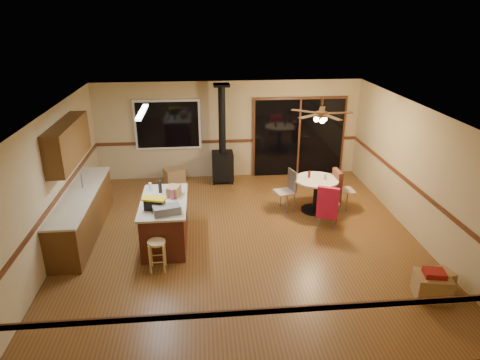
{
  "coord_description": "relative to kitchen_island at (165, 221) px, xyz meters",
  "views": [
    {
      "loc": [
        -0.74,
        -7.54,
        4.33
      ],
      "look_at": [
        0.0,
        0.3,
        1.15
      ],
      "focal_mm": 32.0,
      "sensor_mm": 36.0,
      "label": 1
    }
  ],
  "objects": [
    {
      "name": "floor",
      "position": [
        1.5,
        0.0,
        -0.45
      ],
      "size": [
        7.0,
        7.0,
        0.0
      ],
      "primitive_type": "plane",
      "color": "brown",
      "rests_on": "ground"
    },
    {
      "name": "ceiling",
      "position": [
        1.5,
        0.0,
        2.15
      ],
      "size": [
        7.0,
        7.0,
        0.0
      ],
      "primitive_type": "plane",
      "rotation": [
        3.14,
        0.0,
        0.0
      ],
      "color": "silver",
      "rests_on": "ground"
    },
    {
      "name": "wall_back",
      "position": [
        1.5,
        3.5,
        0.85
      ],
      "size": [
        7.0,
        0.0,
        7.0
      ],
      "primitive_type": "plane",
      "rotation": [
        1.57,
        0.0,
        0.0
      ],
      "color": "tan",
      "rests_on": "ground"
    },
    {
      "name": "wall_front",
      "position": [
        1.5,
        -3.5,
        0.85
      ],
      "size": [
        7.0,
        0.0,
        7.0
      ],
      "primitive_type": "plane",
      "rotation": [
        -1.57,
        0.0,
        0.0
      ],
      "color": "tan",
      "rests_on": "ground"
    },
    {
      "name": "wall_left",
      "position": [
        -2.0,
        0.0,
        0.85
      ],
      "size": [
        0.0,
        7.0,
        7.0
      ],
      "primitive_type": "plane",
      "rotation": [
        1.57,
        0.0,
        1.57
      ],
      "color": "tan",
      "rests_on": "ground"
    },
    {
      "name": "wall_right",
      "position": [
        5.0,
        0.0,
        0.85
      ],
      "size": [
        0.0,
        7.0,
        7.0
      ],
      "primitive_type": "plane",
      "rotation": [
        1.57,
        0.0,
        -1.57
      ],
      "color": "tan",
      "rests_on": "ground"
    },
    {
      "name": "chair_rail",
      "position": [
        1.5,
        0.0,
        0.55
      ],
      "size": [
        7.0,
        7.0,
        0.08
      ],
      "primitive_type": null,
      "color": "#502714",
      "rests_on": "ground"
    },
    {
      "name": "window",
      "position": [
        -0.1,
        3.45,
        1.05
      ],
      "size": [
        1.72,
        0.1,
        1.32
      ],
      "primitive_type": "cube",
      "color": "black",
      "rests_on": "ground"
    },
    {
      "name": "sliding_door",
      "position": [
        3.4,
        3.45,
        0.6
      ],
      "size": [
        2.52,
        0.1,
        2.1
      ],
      "primitive_type": "cube",
      "color": "black",
      "rests_on": "ground"
    },
    {
      "name": "lower_cabinets",
      "position": [
        -1.7,
        0.5,
        -0.02
      ],
      "size": [
        0.6,
        3.0,
        0.86
      ],
      "primitive_type": "cube",
      "color": "#5A3716",
      "rests_on": "ground"
    },
    {
      "name": "countertop",
      "position": [
        -1.7,
        0.5,
        0.43
      ],
      "size": [
        0.64,
        3.04,
        0.04
      ],
      "primitive_type": "cube",
      "color": "#C5B798",
      "rests_on": "lower_cabinets"
    },
    {
      "name": "upper_cabinets",
      "position": [
        -1.83,
        0.7,
        1.45
      ],
      "size": [
        0.35,
        2.0,
        0.8
      ],
      "primitive_type": "cube",
      "color": "#5A3716",
      "rests_on": "ground"
    },
    {
      "name": "kitchen_island",
      "position": [
        0.0,
        0.0,
        0.0
      ],
      "size": [
        0.88,
        1.68,
        0.9
      ],
      "color": "#4D1F13",
      "rests_on": "ground"
    },
    {
      "name": "wood_stove",
      "position": [
        1.3,
        3.05,
        0.28
      ],
      "size": [
        0.55,
        0.5,
        2.52
      ],
      "color": "black",
      "rests_on": "ground"
    },
    {
      "name": "ceiling_fan",
      "position": [
        3.3,
        1.11,
        1.76
      ],
      "size": [
        0.24,
        0.24,
        0.55
      ],
      "color": "brown",
      "rests_on": "ceiling"
    },
    {
      "name": "fluorescent_strip",
      "position": [
        -0.3,
        0.3,
        2.11
      ],
      "size": [
        0.1,
        1.2,
        0.04
      ],
      "primitive_type": "cube",
      "color": "white",
      "rests_on": "ceiling"
    },
    {
      "name": "toolbox_grey",
      "position": [
        0.1,
        -0.56,
        0.52
      ],
      "size": [
        0.53,
        0.38,
        0.15
      ],
      "primitive_type": "cube",
      "rotation": [
        0.0,
        0.0,
        0.26
      ],
      "color": "slate",
      "rests_on": "kitchen_island"
    },
    {
      "name": "toolbox_black",
      "position": [
        -0.13,
        -0.37,
        0.54
      ],
      "size": [
        0.39,
        0.28,
        0.2
      ],
      "primitive_type": "cube",
      "rotation": [
        0.0,
        0.0,
        -0.29
      ],
      "color": "black",
      "rests_on": "kitchen_island"
    },
    {
      "name": "toolbox_yellow_lid",
      "position": [
        -0.13,
        -0.37,
        0.66
      ],
      "size": [
        0.46,
        0.33,
        0.03
      ],
      "primitive_type": "cube",
      "rotation": [
        0.0,
        0.0,
        -0.29
      ],
      "color": "gold",
      "rests_on": "toolbox_black"
    },
    {
      "name": "box_on_island",
      "position": [
        0.19,
        0.22,
        0.55
      ],
      "size": [
        0.29,
        0.35,
        0.2
      ],
      "primitive_type": "cube",
      "rotation": [
        0.0,
        0.0,
        -0.28
      ],
      "color": "olive",
      "rests_on": "kitchen_island"
    },
    {
      "name": "bottle_dark",
      "position": [
        -0.09,
        0.39,
        0.57
      ],
      "size": [
        0.1,
        0.1,
        0.25
      ],
      "primitive_type": "cylinder",
      "rotation": [
        0.0,
        0.0,
        -0.41
      ],
      "color": "black",
      "rests_on": "kitchen_island"
    },
    {
      "name": "bottle_pink",
      "position": [
        0.16,
        0.04,
        0.55
      ],
      "size": [
        0.08,
        0.08,
        0.21
      ],
      "primitive_type": "cylinder",
      "rotation": [
        0.0,
        0.0,
        0.29
      ],
      "color": "#D84C8C",
      "rests_on": "kitchen_island"
    },
    {
      "name": "bottle_white",
      "position": [
        -0.29,
        0.5,
        0.53
      ],
      "size": [
        0.08,
        0.08,
        0.18
      ],
      "primitive_type": "cylinder",
      "rotation": [
        0.0,
        0.0,
        -0.43
      ],
      "color": "white",
      "rests_on": "kitchen_island"
    },
    {
      "name": "bar_stool",
      "position": [
        -0.08,
        -0.97,
        -0.17
      ],
      "size": [
        0.41,
        0.41,
        0.57
      ],
      "primitive_type": "cylinder",
      "rotation": [
        0.0,
        0.0,
        0.4
      ],
      "color": "tan",
      "rests_on": "floor"
    },
    {
      "name": "blue_bucket",
      "position": [
        0.18,
        -0.48,
        -0.33
      ],
      "size": [
        0.34,
        0.34,
        0.24
      ],
      "primitive_type": "cylinder",
      "rotation": [
        0.0,
        0.0,
        -0.21
      ],
      "color": "#0C14AE",
      "rests_on": "floor"
    },
    {
      "name": "dining_table",
      "position": [
        3.3,
        1.11,
        0.08
      ],
      "size": [
        0.99,
        0.99,
        0.78
      ],
      "color": "black",
      "rests_on": "ground"
    },
    {
      "name": "glass_red",
      "position": [
        3.15,
        1.21,
        0.41
      ],
      "size": [
        0.07,
        0.07,
        0.16
      ],
      "primitive_type": "cylinder",
      "rotation": [
        0.0,
        0.0,
        -0.23
      ],
      "color": "#590C14",
      "rests_on": "dining_table"
    },
    {
      "name": "glass_cream",
      "position": [
        3.48,
        1.06,
        0.39
      ],
      "size": [
        0.07,
        0.07,
        0.14
      ],
      "primitive_type": "cylinder",
      "rotation": [
        0.0,
        0.0,
        -0.26
      ],
      "color": "beige",
      "rests_on": "dining_table"
    },
    {
      "name": "chair_left",
      "position": [
        2.7,
        1.24,
        0.14
      ],
      "size": [
        0.5,
        0.49,
        0.51
      ],
      "color": "tan",
      "rests_on": "ground"
    },
    {
      "name": "chair_near",
      "position": [
        3.32,
        0.25,
        0.14
      ],
      "size": [
        0.58,
        0.6,
        0.7
      ],
      "color": "tan",
      "rests_on": "ground"
    },
    {
      "name": "chair_right",
      "position": [
        3.81,
        1.16,
        0.14
      ],
      "size": [
        0.48,
        0.44,
        0.7
      ],
      "color": "tan",
      "rests_on": "ground"
    },
    {
      "name": "box_under_window",
      "position": [
        0.02,
        3.1,
        -0.26
      ],
      "size": [
        0.61,
        0.56,
        0.39
      ],
      "primitive_type": "cube",
      "rotation": [
        0.0,
        0.0,
        0.4
      ],
      "color": "olive",
      "rests_on": "floor"
    },
    {
      "name": "box_corner_a",
      "position": [
        4.35,
        -2.16,
        -0.25
      ],
      "size": [
        0.61,
        0.54,
        0.4
      ],
      "primitive_type": "cube",
      "rotation": [
        0.0,
        0.0,
        -0.2
      ],
      "color": "olive",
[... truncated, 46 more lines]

